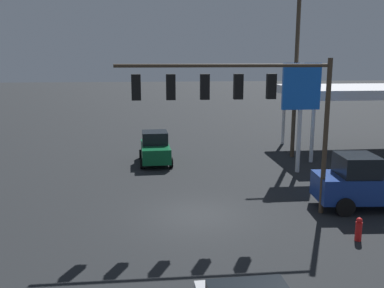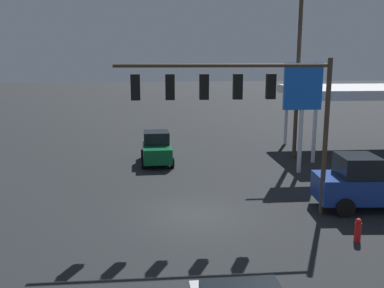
{
  "view_description": "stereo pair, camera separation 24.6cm",
  "coord_description": "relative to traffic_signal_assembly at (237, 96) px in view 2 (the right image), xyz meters",
  "views": [
    {
      "loc": [
        1.95,
        16.99,
        6.56
      ],
      "look_at": [
        0.0,
        -2.0,
        2.66
      ],
      "focal_mm": 40.0,
      "sensor_mm": 36.0,
      "label": 1
    },
    {
      "loc": [
        1.7,
        17.02,
        6.56
      ],
      "look_at": [
        0.0,
        -2.0,
        2.66
      ],
      "focal_mm": 40.0,
      "sensor_mm": 36.0,
      "label": 2
    }
  ],
  "objects": [
    {
      "name": "ground_plane",
      "position": [
        1.6,
        -0.23,
        -5.02
      ],
      "size": [
        200.0,
        200.0,
        0.0
      ],
      "primitive_type": "plane",
      "color": "black"
    },
    {
      "name": "traffic_signal_assembly",
      "position": [
        0.0,
        0.0,
        0.0
      ],
      "size": [
        8.68,
        0.43,
        6.53
      ],
      "color": "#473828",
      "rests_on": "ground"
    },
    {
      "name": "utility_pole",
      "position": [
        -5.96,
        -10.29,
        0.8
      ],
      "size": [
        2.4,
        0.26,
        11.05
      ],
      "color": "#473828",
      "rests_on": "ground"
    },
    {
      "name": "gas_station_canopy",
      "position": [
        -11.77,
        -11.68,
        -0.82
      ],
      "size": [
        11.39,
        7.07,
        4.54
      ],
      "color": "silver",
      "rests_on": "ground"
    },
    {
      "name": "price_sign",
      "position": [
        -4.99,
        -6.51,
        -0.45
      ],
      "size": [
        2.17,
        0.27,
        6.24
      ],
      "color": "silver",
      "rests_on": "ground"
    },
    {
      "name": "pickup_parked",
      "position": [
        -6.16,
        -0.36,
        -3.91
      ],
      "size": [
        5.33,
        2.56,
        2.4
      ],
      "rotation": [
        0.0,
        0.0,
        -0.07
      ],
      "color": "navy",
      "rests_on": "ground"
    },
    {
      "name": "hatchback_crossing",
      "position": [
        3.18,
        -9.53,
        -4.07
      ],
      "size": [
        2.07,
        3.86,
        1.97
      ],
      "rotation": [
        0.0,
        0.0,
        1.61
      ],
      "color": "#0C592D",
      "rests_on": "ground"
    },
    {
      "name": "fire_hydrant",
      "position": [
        -3.95,
        2.92,
        -4.58
      ],
      "size": [
        0.24,
        0.24,
        0.88
      ],
      "color": "red",
      "rests_on": "ground"
    }
  ]
}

